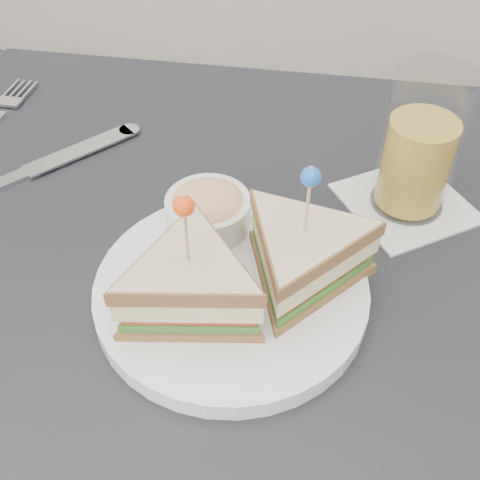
# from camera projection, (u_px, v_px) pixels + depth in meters

# --- Properties ---
(table) EXTENTS (0.80, 0.80, 0.75)m
(table) POSITION_uv_depth(u_px,v_px,m) (229.00, 335.00, 0.60)
(table) COLOR black
(table) RESTS_ON ground
(plate_meal) EXTENTS (0.31, 0.31, 0.14)m
(plate_meal) POSITION_uv_depth(u_px,v_px,m) (239.00, 268.00, 0.51)
(plate_meal) COLOR white
(plate_meal) RESTS_ON table
(cutlery_knife) EXTENTS (0.18, 0.20, 0.01)m
(cutlery_knife) POSITION_uv_depth(u_px,v_px,m) (35.00, 169.00, 0.67)
(cutlery_knife) COLOR silver
(cutlery_knife) RESTS_ON table
(drink_set) EXTENTS (0.16, 0.16, 0.15)m
(drink_set) POSITION_uv_depth(u_px,v_px,m) (419.00, 152.00, 0.58)
(drink_set) COLOR silver
(drink_set) RESTS_ON table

